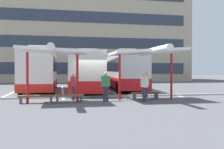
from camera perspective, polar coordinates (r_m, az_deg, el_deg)
ground_plane at (r=17.18m, az=-3.93°, el=-5.15°), size 160.00×160.00×0.00m
terminal_building at (r=48.42m, az=-8.63°, el=10.47°), size 38.76×16.04×22.54m
coach_bus_0 at (r=23.59m, az=-15.51°, el=0.86°), size 2.68×10.54×3.81m
coach_bus_1 at (r=23.01m, az=-5.47°, el=0.42°), size 3.78×12.67×3.54m
coach_bus_2 at (r=25.47m, az=2.57°, el=0.70°), size 3.62×12.65×3.76m
lane_stripe_0 at (r=23.69m, az=-20.68°, el=-3.54°), size 0.16×14.00×0.01m
lane_stripe_1 at (r=23.37m, az=-10.85°, el=-3.56°), size 0.16×14.00×0.01m
lane_stripe_2 at (r=23.74m, az=-1.05°, el=-3.48°), size 0.16×14.00×0.01m
lane_stripe_3 at (r=24.77m, az=8.20°, el=-3.31°), size 0.16×14.00×0.01m
waiting_shelter_0 at (r=14.46m, az=-12.99°, el=4.86°), size 3.71×4.40×3.06m
bench_0 at (r=14.81m, az=-16.43°, el=-4.82°), size 1.91×0.47×0.45m
bench_1 at (r=14.73m, az=-9.42°, el=-4.85°), size 1.62×0.45×0.45m
waiting_shelter_1 at (r=15.80m, az=7.87°, el=4.81°), size 4.34×5.14×3.16m
bench_2 at (r=16.21m, az=7.38°, el=-4.31°), size 1.79×0.54×0.45m
platform_kerb at (r=17.36m, az=-4.01°, el=-4.89°), size 44.00×0.24×0.12m
waiting_passenger_0 at (r=15.82m, az=-8.56°, el=-2.16°), size 0.35×0.53×1.67m
waiting_passenger_1 at (r=17.37m, az=7.51°, el=-1.74°), size 0.52×0.49×1.74m
waiting_passenger_2 at (r=15.14m, az=-1.43°, el=-2.13°), size 0.54×0.36×1.73m
waiting_passenger_3 at (r=14.97m, az=7.18°, el=-2.24°), size 0.32×0.53×1.70m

